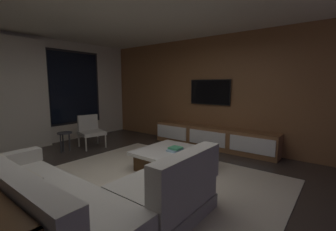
# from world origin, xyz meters

# --- Properties ---
(floor) EXTENTS (9.20, 9.20, 0.00)m
(floor) POSITION_xyz_m (0.00, 0.00, 0.00)
(floor) COLOR #332B26
(back_wall_with_window) EXTENTS (6.60, 0.30, 2.70)m
(back_wall_with_window) POSITION_xyz_m (-0.06, 3.62, 1.34)
(back_wall_with_window) COLOR beige
(back_wall_with_window) RESTS_ON floor
(media_wall) EXTENTS (0.12, 7.80, 2.70)m
(media_wall) POSITION_xyz_m (3.06, 0.00, 1.35)
(media_wall) COLOR brown
(media_wall) RESTS_ON floor
(area_rug) EXTENTS (3.20, 3.80, 0.01)m
(area_rug) POSITION_xyz_m (0.35, -0.10, 0.01)
(area_rug) COLOR beige
(area_rug) RESTS_ON floor
(sectional_couch) EXTENTS (1.98, 2.50, 0.82)m
(sectional_couch) POSITION_xyz_m (-0.92, -0.22, 0.29)
(sectional_couch) COLOR gray
(sectional_couch) RESTS_ON floor
(coffee_table) EXTENTS (1.16, 1.16, 0.36)m
(coffee_table) POSITION_xyz_m (1.05, -0.03, 0.19)
(coffee_table) COLOR #442C17
(coffee_table) RESTS_ON floor
(book_stack_on_coffee_table) EXTENTS (0.29, 0.20, 0.07)m
(book_stack_on_coffee_table) POSITION_xyz_m (1.06, -0.08, 0.39)
(book_stack_on_coffee_table) COLOR #8EB2CA
(book_stack_on_coffee_table) RESTS_ON coffee_table
(accent_chair_near_window) EXTENTS (0.65, 0.66, 0.78)m
(accent_chair_near_window) POSITION_xyz_m (1.04, 2.51, 0.43)
(accent_chair_near_window) COLOR #B2ADA0
(accent_chair_near_window) RESTS_ON floor
(side_stool) EXTENTS (0.32, 0.32, 0.46)m
(side_stool) POSITION_xyz_m (0.40, 2.56, 0.37)
(side_stool) COLOR #333338
(side_stool) RESTS_ON floor
(media_console) EXTENTS (0.46, 3.10, 0.52)m
(media_console) POSITION_xyz_m (2.77, 0.05, 0.25)
(media_console) COLOR brown
(media_console) RESTS_ON floor
(mounted_tv) EXTENTS (0.05, 1.07, 0.62)m
(mounted_tv) POSITION_xyz_m (2.95, 0.25, 1.35)
(mounted_tv) COLOR black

